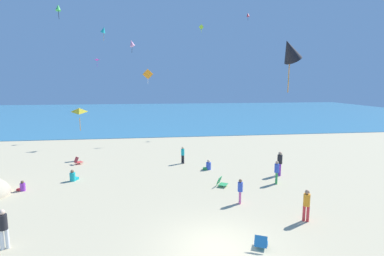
% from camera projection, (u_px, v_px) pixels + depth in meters
% --- Properties ---
extents(ground_plane, '(120.00, 120.00, 0.00)m').
position_uv_depth(ground_plane, '(187.00, 173.00, 21.59)').
color(ground_plane, '#C6B58C').
extents(ocean_water, '(120.00, 60.00, 0.05)m').
position_uv_depth(ocean_water, '(163.00, 113.00, 65.37)').
color(ocean_water, teal).
rests_on(ocean_water, ground_plane).
extents(beach_chair_far_left, '(0.78, 0.76, 0.61)m').
position_uv_depth(beach_chair_far_left, '(78.00, 161.00, 23.95)').
color(beach_chair_far_left, '#D13D3D').
rests_on(beach_chair_far_left, ground_plane).
extents(beach_chair_mid_beach, '(0.71, 0.76, 0.58)m').
position_uv_depth(beach_chair_mid_beach, '(261.00, 242.00, 11.67)').
color(beach_chair_mid_beach, '#2370B2').
rests_on(beach_chair_mid_beach, ground_plane).
extents(beach_chair_near_camera, '(0.83, 0.82, 0.60)m').
position_uv_depth(beach_chair_near_camera, '(221.00, 182.00, 18.81)').
color(beach_chair_near_camera, '#2D9956').
rests_on(beach_chair_near_camera, ground_plane).
extents(person_0, '(0.35, 0.35, 1.38)m').
position_uv_depth(person_0, '(240.00, 189.00, 16.03)').
color(person_0, '#D8599E').
rests_on(person_0, ground_plane).
extents(person_1, '(0.38, 0.38, 1.74)m').
position_uv_depth(person_1, '(280.00, 162.00, 20.92)').
color(person_1, purple).
rests_on(person_1, ground_plane).
extents(person_2, '(0.63, 0.38, 0.77)m').
position_uv_depth(person_2, '(208.00, 166.00, 22.45)').
color(person_2, blue).
rests_on(person_2, ground_plane).
extents(person_3, '(0.55, 0.36, 0.65)m').
position_uv_depth(person_3, '(22.00, 187.00, 18.02)').
color(person_3, purple).
rests_on(person_3, ground_plane).
extents(person_4, '(0.39, 0.39, 1.39)m').
position_uv_depth(person_4, '(183.00, 154.00, 24.12)').
color(person_4, black).
rests_on(person_4, ground_plane).
extents(person_5, '(0.59, 0.70, 0.79)m').
position_uv_depth(person_5, '(73.00, 177.00, 19.85)').
color(person_5, '#19ADB2').
rests_on(person_5, ground_plane).
extents(person_6, '(0.44, 0.44, 1.64)m').
position_uv_depth(person_6, '(3.00, 226.00, 11.58)').
color(person_6, white).
rests_on(person_6, ground_plane).
extents(person_7, '(0.39, 0.39, 1.53)m').
position_uv_depth(person_7, '(277.00, 171.00, 19.20)').
color(person_7, green).
rests_on(person_7, ground_plane).
extents(person_8, '(0.43, 0.43, 1.56)m').
position_uv_depth(person_8, '(307.00, 203.00, 13.94)').
color(person_8, red).
rests_on(person_8, ground_plane).
extents(kite_black, '(1.13, 0.98, 1.99)m').
position_uv_depth(kite_black, '(290.00, 50.00, 10.48)').
color(kite_black, black).
extents(kite_pink, '(0.93, 0.87, 1.46)m').
position_uv_depth(kite_pink, '(132.00, 43.00, 32.65)').
color(kite_pink, pink).
extents(kite_orange, '(0.99, 0.30, 1.43)m').
position_uv_depth(kite_orange, '(148.00, 74.00, 27.75)').
color(kite_orange, orange).
extents(kite_red, '(0.52, 0.57, 0.94)m').
position_uv_depth(kite_red, '(248.00, 15.00, 39.55)').
color(kite_red, red).
extents(kite_teal, '(0.91, 0.76, 1.77)m').
position_uv_depth(kite_teal, '(103.00, 30.00, 36.35)').
color(kite_teal, '#1EADAD').
extents(kite_green, '(0.41, 0.49, 1.07)m').
position_uv_depth(kite_green, '(58.00, 8.00, 21.54)').
color(kite_green, green).
extents(kite_magenta, '(0.49, 0.40, 1.02)m').
position_uv_depth(kite_magenta, '(97.00, 59.00, 35.26)').
color(kite_magenta, '#DB3DA8').
extents(kite_yellow, '(0.71, 0.59, 1.31)m').
position_uv_depth(kite_yellow, '(79.00, 110.00, 15.68)').
color(kite_yellow, yellow).
extents(kite_lime, '(0.63, 0.18, 0.98)m').
position_uv_depth(kite_lime, '(201.00, 27.00, 35.28)').
color(kite_lime, '#99DB33').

